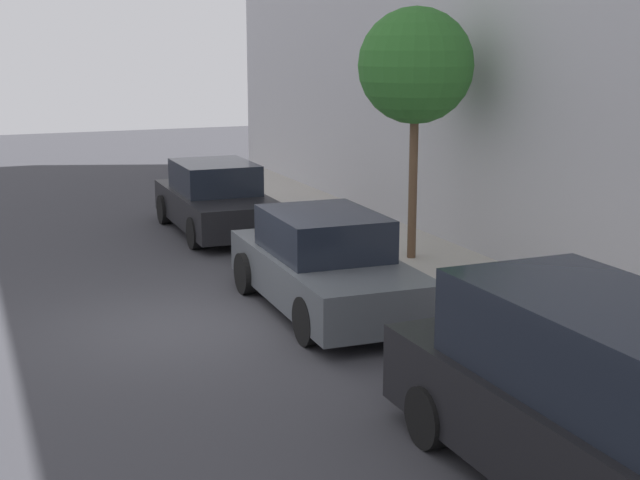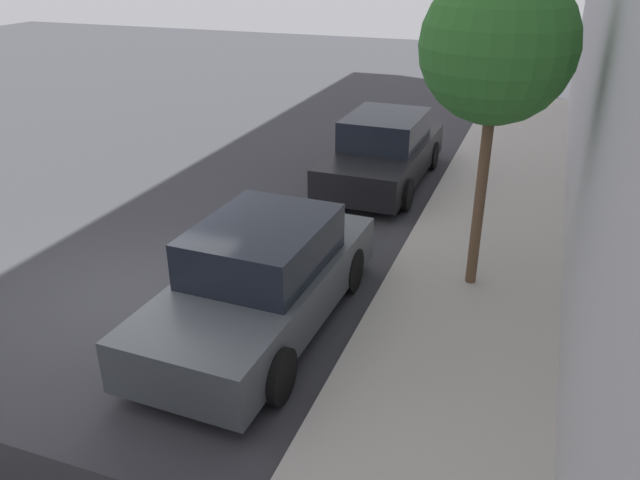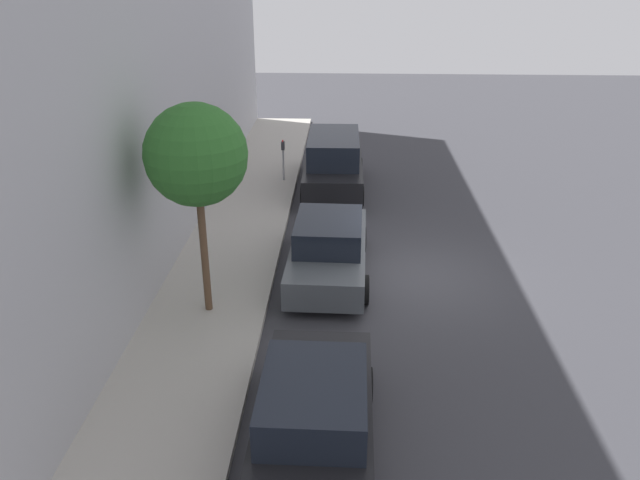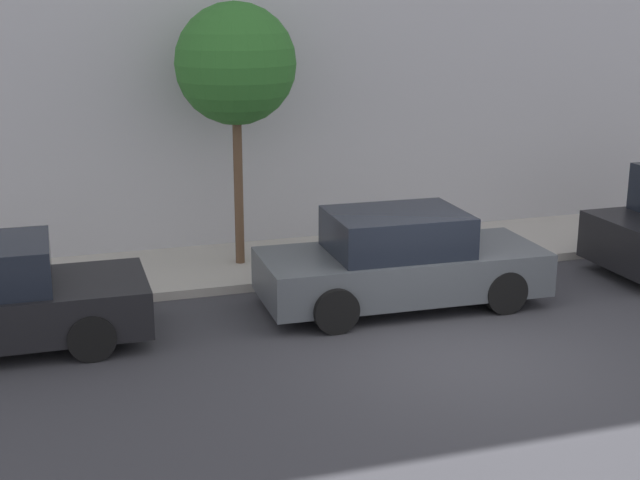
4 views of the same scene
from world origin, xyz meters
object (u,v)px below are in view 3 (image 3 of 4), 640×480
at_px(parked_sedan_second, 329,249).
at_px(parked_sedan_third, 314,421).
at_px(parked_minivan_nearest, 333,163).
at_px(parking_meter_near, 283,156).
at_px(street_tree, 196,156).

distance_m(parked_sedan_second, parked_sedan_third, 6.27).
bearing_deg(parked_minivan_nearest, parking_meter_near, -15.32).
distance_m(parking_meter_near, street_tree, 9.28).
bearing_deg(parked_sedan_third, street_tree, -58.98).
relative_size(parked_minivan_nearest, street_tree, 1.07).
relative_size(parking_meter_near, street_tree, 0.31).
bearing_deg(parked_sedan_third, parking_meter_near, -82.44).
bearing_deg(parked_minivan_nearest, parked_sedan_second, 90.27).
height_order(parked_minivan_nearest, street_tree, street_tree).
xyz_separation_m(parked_sedan_second, street_tree, (2.60, 2.02, 2.94)).
relative_size(parked_sedan_third, parking_meter_near, 3.18).
bearing_deg(parking_meter_near, parked_sedan_third, 97.56).
xyz_separation_m(parked_minivan_nearest, parked_sedan_third, (0.01, 12.63, -0.20)).
bearing_deg(parked_sedan_second, street_tree, 37.83).
relative_size(parked_minivan_nearest, parked_sedan_third, 1.09).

